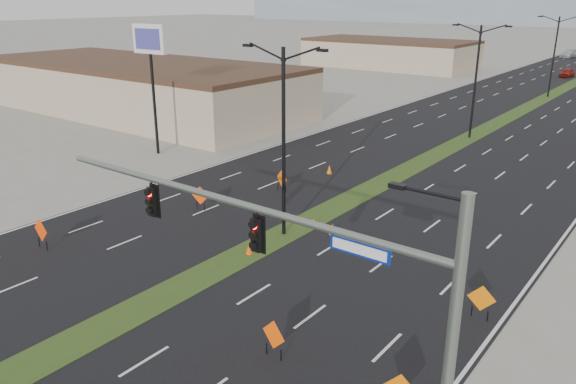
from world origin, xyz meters
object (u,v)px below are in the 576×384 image
Objects in this scene: cone_0 at (249,249)px; cone_2 at (314,223)px; car_left at (567,73)px; construction_sign_5 at (481,300)px; construction_sign_3 at (274,336)px; cone_1 at (332,229)px; construction_sign_0 at (41,231)px; pole_sign_west at (150,48)px; car_far at (569,54)px; construction_sign_1 at (200,196)px; streetlight_1 at (476,79)px; cone_3 at (329,169)px; signal_mast at (305,263)px; construction_sign_2 at (282,179)px; streetlight_0 at (284,138)px; streetlight_2 at (554,54)px.

cone_0 is 4.82m from cone_2.
car_left is 81.45m from construction_sign_5.
construction_sign_3 is at bearing -80.75° from car_left.
cone_1 is 1.34m from cone_2.
construction_sign_0 is 2.78× the size of cone_2.
pole_sign_west reaches higher than cone_2.
cone_2 is (10.22, -109.84, -0.48)m from car_far.
pole_sign_west reaches higher than construction_sign_1.
cone_3 is (-4.16, -17.17, -5.08)m from streetlight_1.
signal_mast is 1.58× the size of pole_sign_west.
construction_sign_3 is at bearing -34.32° from construction_sign_2.
cone_0 is (8.92, 5.92, -0.66)m from construction_sign_0.
streetlight_0 is 2.51× the size of car_left.
pole_sign_west is (-18.63, 6.98, 3.06)m from streetlight_0.
car_left is (-2.53, 22.29, -4.74)m from streetlight_2.
construction_sign_0 is 1.09× the size of construction_sign_3.
construction_sign_5 is (15.93, -7.46, -0.01)m from construction_sign_2.
construction_sign_2 is at bearing -92.97° from cone_3.
signal_mast reaches higher than construction_sign_1.
streetlight_1 is at bearing 91.78° from cone_2.
cone_1 is (11.55, -109.99, -0.45)m from car_far.
car_left is at bearing 89.64° from construction_sign_0.
streetlight_0 is at bearing -84.81° from car_left.
construction_sign_1 is at bearing 78.22° from construction_sign_0.
cone_0 is 0.98× the size of cone_1.
construction_sign_5 reaches higher than cone_1.
construction_sign_1 is at bearing 164.36° from construction_sign_5.
cone_1 is at bearing -76.12° from car_far.
construction_sign_5 is (4.99, 7.06, -0.02)m from construction_sign_3.
car_far is (-17.96, 121.54, -4.01)m from signal_mast.
car_far is at bearing 90.57° from construction_sign_5.
pole_sign_west is (-18.63, -21.02, 3.06)m from streetlight_1.
car_far reaches higher than construction_sign_5.
construction_sign_5 is 2.22× the size of cone_3.
signal_mast is at bearing -79.50° from car_left.
streetlight_0 reaches higher than signal_mast.
streetlight_2 reaches higher than cone_2.
pole_sign_west reaches higher than streetlight_0.
signal_mast is 10.76× the size of construction_sign_1.
streetlight_0 is at bearing -14.33° from construction_sign_1.
construction_sign_2 is 2.53× the size of cone_2.
construction_sign_1 is at bearing -165.47° from cone_2.
streetlight_1 is 31.50m from cone_0.
construction_sign_0 is 2.47× the size of cone_3.
construction_sign_1 is 2.26× the size of cone_3.
construction_sign_3 is at bearing -80.03° from streetlight_1.
pole_sign_west is (-25.14, 15.98, 7.59)m from construction_sign_3.
car_left is 6.07× the size of cone_1.
signal_mast is 9.43m from construction_sign_5.
car_left is 76.88m from cone_1.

